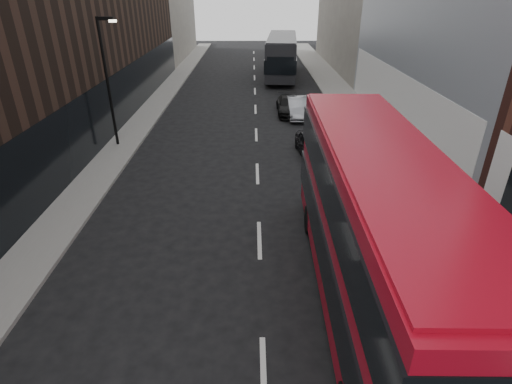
{
  "coord_description": "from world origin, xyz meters",
  "views": [
    {
      "loc": [
        -0.25,
        -4.59,
        8.54
      ],
      "look_at": [
        -0.14,
        7.1,
        2.5
      ],
      "focal_mm": 28.0,
      "sensor_mm": 36.0,
      "label": 1
    }
  ],
  "objects_px": {
    "red_bus": "(375,225)",
    "grey_bus": "(282,55)",
    "car_a": "(311,144)",
    "car_b": "(297,108)",
    "car_c": "(289,105)",
    "street_lamp": "(108,75)"
  },
  "relations": [
    {
      "from": "car_a",
      "to": "car_b",
      "type": "bearing_deg",
      "value": 86.36
    },
    {
      "from": "car_c",
      "to": "car_b",
      "type": "bearing_deg",
      "value": -56.96
    },
    {
      "from": "street_lamp",
      "to": "grey_bus",
      "type": "bearing_deg",
      "value": 61.9
    },
    {
      "from": "grey_bus",
      "to": "car_b",
      "type": "height_order",
      "value": "grey_bus"
    },
    {
      "from": "car_a",
      "to": "red_bus",
      "type": "bearing_deg",
      "value": -93.8
    },
    {
      "from": "car_c",
      "to": "red_bus",
      "type": "bearing_deg",
      "value": -88.44
    },
    {
      "from": "car_a",
      "to": "car_b",
      "type": "distance_m",
      "value": 7.43
    },
    {
      "from": "street_lamp",
      "to": "grey_bus",
      "type": "height_order",
      "value": "street_lamp"
    },
    {
      "from": "grey_bus",
      "to": "car_c",
      "type": "height_order",
      "value": "grey_bus"
    },
    {
      "from": "grey_bus",
      "to": "car_b",
      "type": "bearing_deg",
      "value": -84.21
    },
    {
      "from": "street_lamp",
      "to": "car_a",
      "type": "xyz_separation_m",
      "value": [
        11.29,
        -1.46,
        -3.56
      ]
    },
    {
      "from": "red_bus",
      "to": "car_b",
      "type": "distance_m",
      "value": 19.43
    },
    {
      "from": "car_b",
      "to": "car_c",
      "type": "xyz_separation_m",
      "value": [
        -0.53,
        0.81,
        -0.05
      ]
    },
    {
      "from": "street_lamp",
      "to": "car_c",
      "type": "relative_size",
      "value": 1.6
    },
    {
      "from": "red_bus",
      "to": "grey_bus",
      "type": "xyz_separation_m",
      "value": [
        -0.27,
        34.05,
        -0.56
      ]
    },
    {
      "from": "red_bus",
      "to": "grey_bus",
      "type": "relative_size",
      "value": 0.96
    },
    {
      "from": "street_lamp",
      "to": "car_c",
      "type": "height_order",
      "value": "street_lamp"
    },
    {
      "from": "car_b",
      "to": "car_c",
      "type": "distance_m",
      "value": 0.97
    },
    {
      "from": "street_lamp",
      "to": "red_bus",
      "type": "bearing_deg",
      "value": -49.73
    },
    {
      "from": "grey_bus",
      "to": "car_a",
      "type": "distance_m",
      "value": 22.21
    },
    {
      "from": "car_c",
      "to": "car_a",
      "type": "bearing_deg",
      "value": -86.19
    },
    {
      "from": "red_bus",
      "to": "car_a",
      "type": "relative_size",
      "value": 3.35
    }
  ]
}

